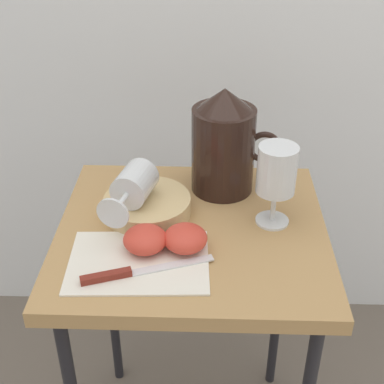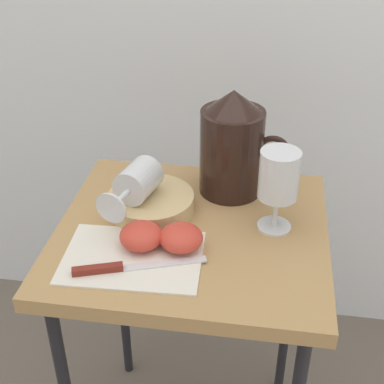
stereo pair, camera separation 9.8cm
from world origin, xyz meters
name	(u,v)px [view 1 (the left image)]	position (x,y,z in m)	size (l,w,h in m)	color
table	(192,257)	(0.00, 0.00, 0.59)	(0.51, 0.47, 0.66)	#AD8451
linen_napkin	(139,262)	(-0.09, -0.11, 0.67)	(0.24, 0.17, 0.00)	silver
basket_tray	(147,206)	(-0.09, 0.05, 0.68)	(0.17, 0.17, 0.04)	tan
pitcher	(223,149)	(0.06, 0.15, 0.76)	(0.18, 0.13, 0.22)	black
wine_glass_upright	(276,174)	(0.15, 0.03, 0.77)	(0.07, 0.07, 0.16)	silver
wine_glass_tipped_near	(134,185)	(-0.11, 0.04, 0.73)	(0.10, 0.16, 0.07)	silver
apple_half_left	(145,239)	(-0.08, -0.07, 0.69)	(0.08, 0.08, 0.04)	#CC3D2D
apple_half_right	(185,238)	(-0.01, -0.07, 0.69)	(0.08, 0.08, 0.04)	#CC3D2D
knife	(128,273)	(-0.10, -0.14, 0.67)	(0.22, 0.09, 0.01)	silver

